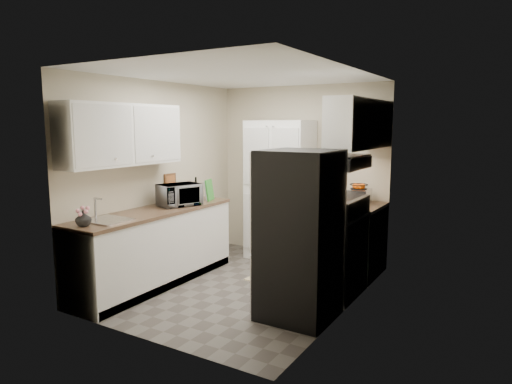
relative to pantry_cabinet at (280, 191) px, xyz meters
The scene contains 16 objects.
ground 1.66m from the pantry_cabinet, 81.35° to the right, with size 3.20×3.20×0.00m, color #56514C.
room_shell 1.48m from the pantry_cabinet, 82.18° to the right, with size 2.64×3.24×2.52m.
pantry_cabinet is the anchor object (origin of this frame).
base_cabinet_left 2.00m from the pantry_cabinet, 114.36° to the right, with size 0.60×2.30×0.88m, color white.
countertop_left 1.92m from the pantry_cabinet, 114.36° to the right, with size 0.63×2.33×0.04m, color brown.
base_cabinet_right 1.32m from the pantry_cabinet, ahead, with size 0.60×0.80×0.88m, color white.
countertop_right 1.20m from the pantry_cabinet, ahead, with size 0.63×0.83×0.04m, color brown.
electric_range 1.58m from the pantry_cabinet, 38.22° to the right, with size 0.71×0.78×1.13m.
refrigerator 2.07m from the pantry_cabinet, 56.54° to the right, with size 0.70×0.72×1.70m, color #B7B7BC.
microwave 1.54m from the pantry_cabinet, 118.27° to the right, with size 0.50×0.34×0.28m, color #ACACB1.
wine_bottle 1.21m from the pantry_cabinet, 134.97° to the right, with size 0.07×0.07×0.28m, color black.
flower_vase 2.88m from the pantry_cabinet, 105.82° to the right, with size 0.16×0.16×0.17m, color beige.
cutting_board 1.04m from the pantry_cabinet, 128.02° to the right, with size 0.02×0.23×0.29m, color green.
toaster_oven 1.19m from the pantry_cabinet, ahead, with size 0.26×0.33×0.19m, color #ACACB0.
fruit_basket 1.18m from the pantry_cabinet, ahead, with size 0.23×0.23×0.10m, color #FF5B07, non-canonical shape.
kitchen_mat 1.26m from the pantry_cabinet, 61.66° to the right, with size 0.54×0.86×0.01m, color beige.
Camera 1 is at (2.84, -4.45, 1.94)m, focal length 32.00 mm.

